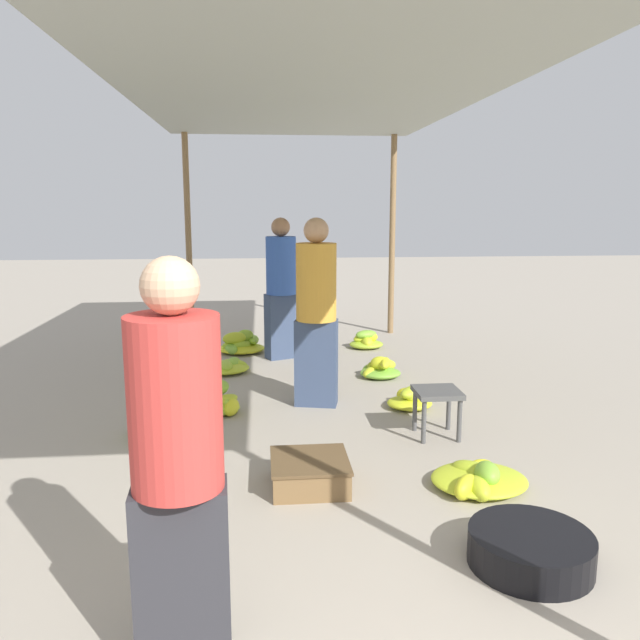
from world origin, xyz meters
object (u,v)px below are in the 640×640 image
object	(u,v)px
basin_black	(530,549)
banana_pile_right_3	(412,398)
banana_pile_right_1	(366,341)
shopper_walking_mid	(281,286)
banana_pile_left_3	(241,345)
stool	(437,399)
banana_pile_right_2	(478,479)
banana_pile_left_1	(168,429)
banana_pile_left_2	(226,367)
banana_pile_left_0	(219,403)
shopper_walking_far	(316,310)
vendor_foreground	(178,465)
crate_near	(310,473)
banana_pile_right_0	(379,369)

from	to	relation	value
basin_black	banana_pile_right_3	size ratio (longest dim) A/B	1.49
banana_pile_right_1	shopper_walking_mid	distance (m)	1.36
basin_black	banana_pile_left_3	bearing A→B (deg)	108.42
stool	banana_pile_right_1	world-z (taller)	stool
banana_pile_right_3	banana_pile_right_2	bearing A→B (deg)	-88.57
shopper_walking_mid	banana_pile_left_1	bearing A→B (deg)	-111.28
stool	banana_pile_left_1	bearing A→B (deg)	175.35
banana_pile_left_2	banana_pile_left_3	bearing A→B (deg)	81.58
banana_pile_left_0	shopper_walking_far	bearing A→B (deg)	10.58
vendor_foreground	shopper_walking_mid	bearing A→B (deg)	83.74
crate_near	banana_pile_left_2	bearing A→B (deg)	103.52
banana_pile_right_0	shopper_walking_mid	world-z (taller)	shopper_walking_mid
stool	banana_pile_left_2	bearing A→B (deg)	130.08
banana_pile_right_0	crate_near	bearing A→B (deg)	-110.20
stool	shopper_walking_mid	bearing A→B (deg)	112.58
banana_pile_left_1	shopper_walking_far	bearing A→B (deg)	29.99
basin_black	banana_pile_left_3	xyz separation A→B (m)	(-1.56, 4.69, 0.01)
vendor_foreground	shopper_walking_mid	xyz separation A→B (m)	(0.54, 4.93, 0.02)
banana_pile_left_1	banana_pile_left_2	xyz separation A→B (m)	(0.34, 1.87, -0.00)
banana_pile_left_1	shopper_walking_far	world-z (taller)	shopper_walking_far
banana_pile_left_0	vendor_foreground	bearing A→B (deg)	-88.82
crate_near	shopper_walking_mid	size ratio (longest dim) A/B	0.30
stool	banana_pile_right_3	size ratio (longest dim) A/B	0.91
basin_black	banana_pile_left_2	bearing A→B (deg)	114.00
banana_pile_left_0	banana_pile_right_2	size ratio (longest dim) A/B	0.68
banana_pile_left_1	banana_pile_right_1	distance (m)	3.50
crate_near	stool	bearing A→B (deg)	36.97
banana_pile_right_0	banana_pile_left_1	bearing A→B (deg)	-141.46
shopper_walking_mid	banana_pile_right_2	bearing A→B (deg)	-72.58
shopper_walking_mid	shopper_walking_far	xyz separation A→B (m)	(0.25, -1.77, 0.02)
basin_black	shopper_walking_mid	xyz separation A→B (m)	(-1.07, 4.40, 0.76)
banana_pile_left_0	crate_near	size ratio (longest dim) A/B	0.85
banana_pile_right_0	banana_pile_left_0	bearing A→B (deg)	-147.51
basin_black	banana_pile_left_1	distance (m)	2.80
banana_pile_right_3	banana_pile_left_0	bearing A→B (deg)	179.15
banana_pile_right_1	crate_near	size ratio (longest dim) A/B	0.86
banana_pile_left_2	banana_pile_right_1	world-z (taller)	banana_pile_right_1
basin_black	shopper_walking_far	world-z (taller)	shopper_walking_far
crate_near	shopper_walking_mid	distance (m)	3.50
banana_pile_right_3	shopper_walking_far	world-z (taller)	shopper_walking_far
vendor_foreground	banana_pile_right_2	world-z (taller)	vendor_foreground
vendor_foreground	banana_pile_left_2	size ratio (longest dim) A/B	2.92
banana_pile_left_3	shopper_walking_far	bearing A→B (deg)	-70.38
banana_pile_left_3	shopper_walking_mid	size ratio (longest dim) A/B	0.35
shopper_walking_mid	vendor_foreground	bearing A→B (deg)	-96.26
stool	banana_pile_left_2	size ratio (longest dim) A/B	0.68
banana_pile_left_1	banana_pile_right_0	bearing A→B (deg)	38.54
banana_pile_left_0	banana_pile_left_2	world-z (taller)	banana_pile_left_0
stool	basin_black	distance (m)	1.77
banana_pile_left_0	banana_pile_right_2	distance (m)	2.35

